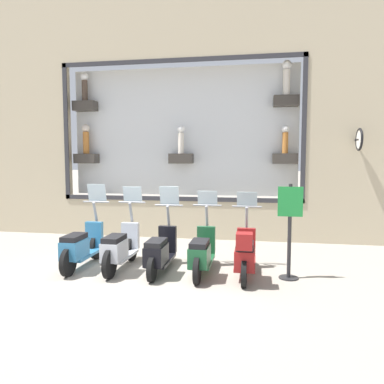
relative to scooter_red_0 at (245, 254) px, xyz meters
The scene contains 8 objects.
ground_plane 2.00m from the scooter_red_0, 95.62° to the left, with size 120.00×120.00×0.00m, color gray.
building_facade 5.71m from the scooter_red_0, 29.61° to the left, with size 1.20×36.00×8.99m.
scooter_red_0 is the anchor object (origin of this frame).
scooter_green_1 0.83m from the scooter_red_0, 85.52° to the left, with size 1.80×0.60×1.55m.
scooter_black_2 1.66m from the scooter_red_0, 87.76° to the left, with size 1.79×0.60×1.64m.
scooter_silver_3 2.49m from the scooter_red_0, 88.34° to the left, with size 1.81×0.60×1.62m.
scooter_teal_4 3.31m from the scooter_red_0, 88.75° to the left, with size 1.81×0.60×1.67m.
shop_sign_post 0.96m from the scooter_red_0, 81.83° to the right, with size 0.36×0.45×1.77m.
Camera 1 is at (-6.71, -2.14, 2.24)m, focal length 35.00 mm.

